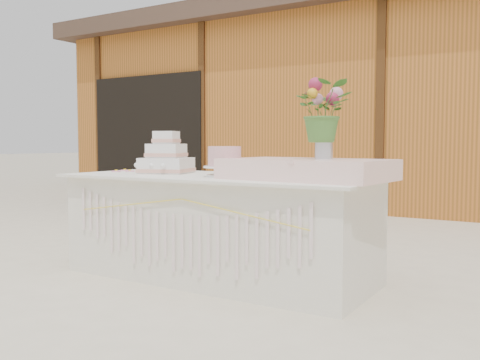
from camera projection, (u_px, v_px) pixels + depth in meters
name	position (u px, v px, depth m)	size (l,w,h in m)	color
ground	(219.00, 277.00, 4.03)	(80.00, 80.00, 0.00)	beige
barn	(415.00, 103.00, 9.02)	(12.60, 4.60, 3.30)	#B06025
cake_table	(219.00, 227.00, 4.00)	(2.40, 1.00, 0.77)	silver
wedding_cake	(167.00, 159.00, 4.31)	(0.46, 0.46, 0.34)	white
pink_cake_stand	(224.00, 160.00, 3.85)	(0.30, 0.30, 0.22)	white
satin_runner	(306.00, 169.00, 3.57)	(1.09, 0.63, 0.14)	#F8CBC8
flower_vase	(324.00, 147.00, 3.52)	(0.12, 0.12, 0.16)	silver
bouquet	(324.00, 104.00, 3.50)	(0.36, 0.31, 0.40)	#40712D
loose_flowers	(121.00, 170.00, 4.54)	(0.16, 0.39, 0.02)	pink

